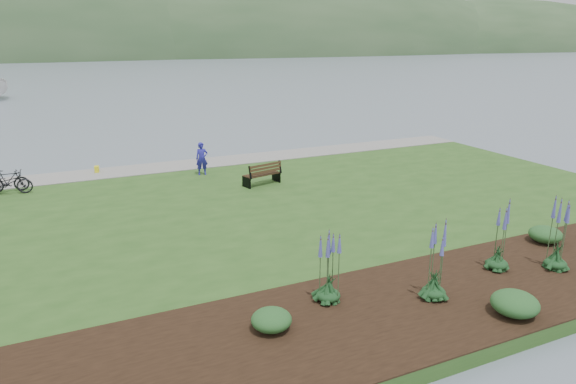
{
  "coord_description": "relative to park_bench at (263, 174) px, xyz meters",
  "views": [
    {
      "loc": [
        -6.04,
        -18.89,
        6.84
      ],
      "look_at": [
        1.58,
        -2.39,
        1.3
      ],
      "focal_mm": 32.0,
      "sensor_mm": 36.0,
      "label": 1
    }
  ],
  "objects": [
    {
      "name": "ground",
      "position": [
        -2.26,
        -1.77,
        -0.93
      ],
      "size": [
        600.0,
        600.0,
        0.0
      ],
      "primitive_type": "plane",
      "color": "slate",
      "rests_on": "ground"
    },
    {
      "name": "lawn",
      "position": [
        -2.26,
        -3.77,
        -0.73
      ],
      "size": [
        34.0,
        20.0,
        0.4
      ],
      "primitive_type": "cube",
      "color": "#284F1C",
      "rests_on": "ground"
    },
    {
      "name": "shoreline_path",
      "position": [
        -2.26,
        5.13,
        -0.51
      ],
      "size": [
        34.0,
        2.2,
        0.03
      ],
      "primitive_type": "cube",
      "color": "gray",
      "rests_on": "lawn"
    },
    {
      "name": "garden_bed",
      "position": [
        0.74,
        -11.57,
        -0.51
      ],
      "size": [
        24.0,
        4.4,
        0.04
      ],
      "primitive_type": "cube",
      "color": "black",
      "rests_on": "lawn"
    },
    {
      "name": "far_hillside",
      "position": [
        17.74,
        168.23,
        -0.93
      ],
      "size": [
        580.0,
        80.0,
        38.0
      ],
      "primitive_type": null,
      "color": "#2E4D2B",
      "rests_on": "ground"
    },
    {
      "name": "park_bench",
      "position": [
        0.0,
        0.0,
        0.0
      ],
      "size": [
        1.83,
        1.09,
        1.06
      ],
      "rotation": [
        0.0,
        0.0,
        0.24
      ],
      "color": "#301F12",
      "rests_on": "lawn"
    },
    {
      "name": "person",
      "position": [
        -1.99,
        2.91,
        0.4
      ],
      "size": [
        0.75,
        0.58,
        1.86
      ],
      "primitive_type": "imported",
      "rotation": [
        0.0,
        0.0,
        -0.18
      ],
      "color": "#2622A0",
      "rests_on": "lawn"
    },
    {
      "name": "bicycle_a",
      "position": [
        -10.33,
        3.19,
        -0.03
      ],
      "size": [
        0.93,
        1.98,
        1.0
      ],
      "primitive_type": "imported",
      "rotation": [
        0.0,
        0.0,
        1.43
      ],
      "color": "black",
      "rests_on": "lawn"
    },
    {
      "name": "bicycle_b",
      "position": [
        -10.34,
        3.6,
        -0.04
      ],
      "size": [
        0.54,
        1.64,
        0.97
      ],
      "primitive_type": "imported",
      "rotation": [
        0.0,
        0.0,
        1.53
      ],
      "color": "black",
      "rests_on": "lawn"
    },
    {
      "name": "pannier",
      "position": [
        -6.61,
        5.43,
        -0.36
      ],
      "size": [
        0.25,
        0.34,
        0.33
      ],
      "primitive_type": "cube",
      "rotation": [
        0.0,
        0.0,
        -0.17
      ],
      "color": "yellow",
      "rests_on": "lawn"
    },
    {
      "name": "echium_0",
      "position": [
        -0.01,
        -11.55,
        0.45
      ],
      "size": [
        0.62,
        0.62,
        2.3
      ],
      "color": "#13361A",
      "rests_on": "garden_bed"
    },
    {
      "name": "echium_1",
      "position": [
        2.76,
        -10.97,
        0.4
      ],
      "size": [
        0.62,
        0.62,
        2.31
      ],
      "color": "#13361A",
      "rests_on": "garden_bed"
    },
    {
      "name": "echium_2",
      "position": [
        4.31,
        -11.66,
        0.44
      ],
      "size": [
        0.62,
        0.62,
        2.28
      ],
      "color": "#13361A",
      "rests_on": "garden_bed"
    },
    {
      "name": "echium_4",
      "position": [
        -2.53,
        -10.57,
        0.48
      ],
      "size": [
        0.62,
        0.62,
        2.24
      ],
      "color": "#13361A",
      "rests_on": "garden_bed"
    },
    {
      "name": "shrub_0",
      "position": [
        -4.34,
        -11.17,
        -0.25
      ],
      "size": [
        0.94,
        0.94,
        0.47
      ],
      "primitive_type": "ellipsoid",
      "color": "#1E4C21",
      "rests_on": "garden_bed"
    },
    {
      "name": "shrub_1",
      "position": [
        1.2,
        -13.01,
        -0.21
      ],
      "size": [
        1.12,
        1.12,
        0.56
      ],
      "primitive_type": "ellipsoid",
      "color": "#1E4C21",
      "rests_on": "garden_bed"
    },
    {
      "name": "shrub_2",
      "position": [
        5.74,
        -10.13,
        -0.23
      ],
      "size": [
        1.03,
        1.03,
        0.51
      ],
      "primitive_type": "ellipsoid",
      "color": "#1E4C21",
      "rests_on": "garden_bed"
    }
  ]
}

